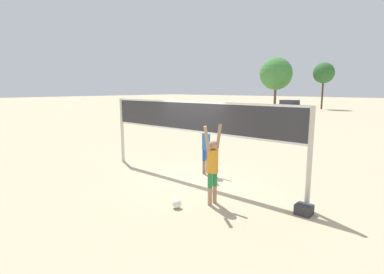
% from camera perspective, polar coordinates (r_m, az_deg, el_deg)
% --- Properties ---
extents(ground_plane, '(200.00, 200.00, 0.00)m').
position_cam_1_polar(ground_plane, '(9.69, 0.00, -8.03)').
color(ground_plane, '#C6B28C').
extents(volleyball_net, '(7.47, 0.12, 2.49)m').
position_cam_1_polar(volleyball_net, '(9.32, 0.00, 2.46)').
color(volleyball_net, beige).
rests_on(volleyball_net, ground_plane).
extents(player_spiker, '(0.28, 0.69, 2.01)m').
position_cam_1_polar(player_spiker, '(7.42, 3.95, -5.03)').
color(player_spiker, tan).
rests_on(player_spiker, ground_plane).
extents(player_blocker, '(0.28, 0.70, 2.08)m').
position_cam_1_polar(player_blocker, '(10.10, 2.70, -0.97)').
color(player_blocker, '#8C664C').
rests_on(player_blocker, ground_plane).
extents(volleyball, '(0.23, 0.23, 0.23)m').
position_cam_1_polar(volleyball, '(7.44, -2.92, -12.59)').
color(volleyball, silver).
rests_on(volleyball, ground_plane).
extents(gear_bag, '(0.36, 0.32, 0.24)m').
position_cam_1_polar(gear_bag, '(7.55, 20.54, -12.81)').
color(gear_bag, '#2D2D33').
rests_on(gear_bag, ground_plane).
extents(parked_car_near, '(4.50, 2.66, 1.43)m').
position_cam_1_polar(parked_car_near, '(40.39, 18.23, 5.59)').
color(parked_car_near, maroon).
rests_on(parked_car_near, ground_plane).
extents(tree_left_cluster, '(4.82, 4.82, 7.47)m').
position_cam_1_polar(tree_left_cluster, '(47.46, 15.71, 11.52)').
color(tree_left_cluster, brown).
rests_on(tree_left_cluster, ground_plane).
extents(tree_right_cluster, '(2.87, 2.87, 6.44)m').
position_cam_1_polar(tree_right_cluster, '(46.21, 23.81, 11.07)').
color(tree_right_cluster, '#4C3823').
rests_on(tree_right_cluster, ground_plane).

